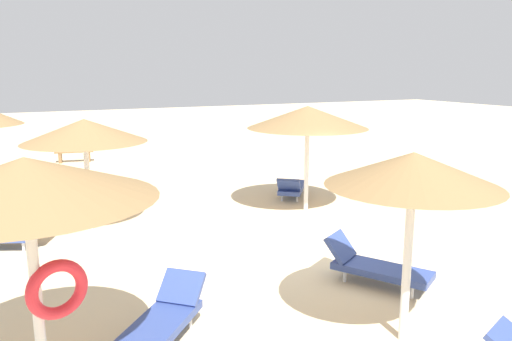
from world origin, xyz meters
TOP-DOWN VIEW (x-y plane):
  - ground_plane at (0.00, 0.00)m, footprint 80.00×80.00m
  - parasol_0 at (-0.74, -3.38)m, footprint 2.33×2.33m
  - parasol_1 at (-5.36, -2.62)m, footprint 2.78×2.78m
  - parasol_3 at (1.45, 2.90)m, footprint 3.18×3.18m
  - parasol_4 at (-4.04, 3.68)m, footprint 2.83×2.83m
  - lounger_0 at (0.10, -1.69)m, footprint 1.51×1.92m
  - lounger_1 at (-3.82, -1.96)m, footprint 1.74×1.83m
  - lounger_3 at (1.75, 4.22)m, footprint 1.64×1.88m
  - lounger_4 at (-5.85, 3.11)m, footprint 1.99×1.35m
  - bench_0 at (-3.45, 13.07)m, footprint 1.54×0.63m

SIDE VIEW (x-z plane):
  - ground_plane at x=0.00m, z-range 0.00..0.00m
  - lounger_4 at x=-5.85m, z-range -0.04..0.67m
  - lounger_1 at x=-3.82m, z-range -0.05..0.68m
  - lounger_3 at x=1.75m, z-range -0.06..0.70m
  - lounger_0 at x=0.10m, z-range -0.07..0.72m
  - bench_0 at x=-3.45m, z-range 0.10..0.59m
  - parasol_4 at x=-4.04m, z-range 1.04..3.67m
  - parasol_0 at x=-0.74m, z-range 1.10..3.78m
  - parasol_3 at x=1.45m, z-range 1.11..3.92m
  - parasol_1 at x=-5.36m, z-range 1.15..4.00m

